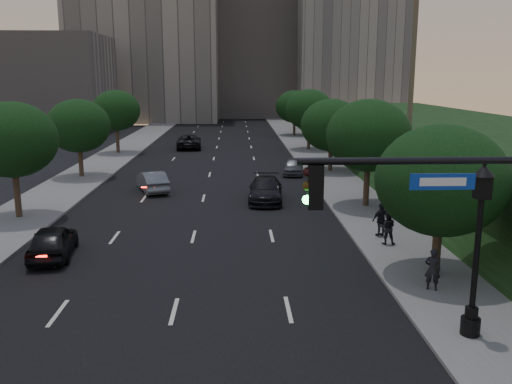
{
  "coord_description": "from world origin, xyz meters",
  "views": [
    {
      "loc": [
        2.19,
        -12.67,
        8.02
      ],
      "look_at": [
        2.98,
        8.07,
        3.6
      ],
      "focal_mm": 38.0,
      "sensor_mm": 36.0,
      "label": 1
    }
  ],
  "objects_px": {
    "pedestrian_a": "(433,269)",
    "pedestrian_c": "(381,220)",
    "sedan_near_left": "(53,241)",
    "sedan_near_right": "(266,190)",
    "pedestrian_b": "(387,228)",
    "sedan_far_right": "(293,166)",
    "street_lamp": "(476,259)",
    "traffic_signal_mast": "(489,278)",
    "sedan_far_left": "(189,142)",
    "sedan_mid_left": "(152,182)"
  },
  "relations": [
    {
      "from": "pedestrian_a",
      "to": "pedestrian_c",
      "type": "relative_size",
      "value": 0.95
    },
    {
      "from": "sedan_near_left",
      "to": "sedan_near_right",
      "type": "relative_size",
      "value": 0.82
    },
    {
      "from": "sedan_near_left",
      "to": "pedestrian_b",
      "type": "relative_size",
      "value": 2.7
    },
    {
      "from": "sedan_far_right",
      "to": "pedestrian_a",
      "type": "distance_m",
      "value": 25.76
    },
    {
      "from": "street_lamp",
      "to": "pedestrian_c",
      "type": "height_order",
      "value": "street_lamp"
    },
    {
      "from": "sedan_near_right",
      "to": "pedestrian_a",
      "type": "relative_size",
      "value": 3.3
    },
    {
      "from": "pedestrian_a",
      "to": "pedestrian_b",
      "type": "distance_m",
      "value": 5.72
    },
    {
      "from": "street_lamp",
      "to": "sedan_far_right",
      "type": "distance_m",
      "value": 29.43
    },
    {
      "from": "traffic_signal_mast",
      "to": "pedestrian_b",
      "type": "distance_m",
      "value": 13.96
    },
    {
      "from": "street_lamp",
      "to": "sedan_far_left",
      "type": "distance_m",
      "value": 48.1
    },
    {
      "from": "sedan_far_right",
      "to": "pedestrian_a",
      "type": "height_order",
      "value": "pedestrian_a"
    },
    {
      "from": "sedan_near_left",
      "to": "sedan_mid_left",
      "type": "xyz_separation_m",
      "value": [
        2.37,
        14.24,
        -0.01
      ]
    },
    {
      "from": "sedan_near_left",
      "to": "pedestrian_b",
      "type": "xyz_separation_m",
      "value": [
        15.53,
        0.91,
        0.22
      ]
    },
    {
      "from": "traffic_signal_mast",
      "to": "sedan_far_left",
      "type": "xyz_separation_m",
      "value": [
        -10.91,
        50.64,
        -2.87
      ]
    },
    {
      "from": "traffic_signal_mast",
      "to": "sedan_near_right",
      "type": "distance_m",
      "value": 24.05
    },
    {
      "from": "sedan_far_right",
      "to": "pedestrian_c",
      "type": "height_order",
      "value": "pedestrian_c"
    },
    {
      "from": "sedan_mid_left",
      "to": "sedan_near_left",
      "type": "bearing_deg",
      "value": 60.89
    },
    {
      "from": "sedan_mid_left",
      "to": "sedan_near_right",
      "type": "relative_size",
      "value": 0.84
    },
    {
      "from": "sedan_near_left",
      "to": "pedestrian_a",
      "type": "height_order",
      "value": "pedestrian_a"
    },
    {
      "from": "sedan_near_left",
      "to": "sedan_mid_left",
      "type": "relative_size",
      "value": 0.98
    },
    {
      "from": "sedan_mid_left",
      "to": "pedestrian_a",
      "type": "bearing_deg",
      "value": 105.25
    },
    {
      "from": "street_lamp",
      "to": "pedestrian_b",
      "type": "distance_m",
      "value": 9.5
    },
    {
      "from": "sedan_mid_left",
      "to": "pedestrian_c",
      "type": "xyz_separation_m",
      "value": [
        13.22,
        -12.01,
        0.27
      ]
    },
    {
      "from": "pedestrian_b",
      "to": "street_lamp",
      "type": "bearing_deg",
      "value": 102.85
    },
    {
      "from": "sedan_near_right",
      "to": "pedestrian_c",
      "type": "distance_m",
      "value": 10.19
    },
    {
      "from": "pedestrian_a",
      "to": "pedestrian_b",
      "type": "height_order",
      "value": "pedestrian_b"
    },
    {
      "from": "sedan_mid_left",
      "to": "pedestrian_b",
      "type": "bearing_deg",
      "value": 114.98
    },
    {
      "from": "sedan_far_left",
      "to": "pedestrian_c",
      "type": "distance_m",
      "value": 37.88
    },
    {
      "from": "sedan_near_left",
      "to": "sedan_far_right",
      "type": "distance_m",
      "value": 24.6
    },
    {
      "from": "traffic_signal_mast",
      "to": "sedan_near_right",
      "type": "height_order",
      "value": "traffic_signal_mast"
    },
    {
      "from": "sedan_mid_left",
      "to": "sedan_far_right",
      "type": "bearing_deg",
      "value": -168.17
    },
    {
      "from": "street_lamp",
      "to": "traffic_signal_mast",
      "type": "bearing_deg",
      "value": -111.57
    },
    {
      "from": "pedestrian_b",
      "to": "sedan_mid_left",
      "type": "bearing_deg",
      "value": -32.73
    },
    {
      "from": "sedan_far_left",
      "to": "pedestrian_b",
      "type": "height_order",
      "value": "pedestrian_b"
    },
    {
      "from": "sedan_near_right",
      "to": "pedestrian_a",
      "type": "bearing_deg",
      "value": -67.06
    },
    {
      "from": "pedestrian_b",
      "to": "pedestrian_c",
      "type": "bearing_deg",
      "value": -79.79
    },
    {
      "from": "pedestrian_a",
      "to": "sedan_far_left",
      "type": "bearing_deg",
      "value": -50.57
    },
    {
      "from": "sedan_near_right",
      "to": "pedestrian_c",
      "type": "bearing_deg",
      "value": -54.46
    },
    {
      "from": "sedan_near_left",
      "to": "sedan_far_right",
      "type": "xyz_separation_m",
      "value": [
        13.11,
        20.82,
        -0.06
      ]
    },
    {
      "from": "traffic_signal_mast",
      "to": "pedestrian_a",
      "type": "relative_size",
      "value": 4.34
    },
    {
      "from": "sedan_mid_left",
      "to": "pedestrian_c",
      "type": "height_order",
      "value": "pedestrian_c"
    },
    {
      "from": "pedestrian_c",
      "to": "pedestrian_b",
      "type": "bearing_deg",
      "value": 68.96
    },
    {
      "from": "sedan_near_right",
      "to": "pedestrian_b",
      "type": "relative_size",
      "value": 3.28
    },
    {
      "from": "sedan_near_left",
      "to": "street_lamp",
      "type": "bearing_deg",
      "value": 143.87
    },
    {
      "from": "street_lamp",
      "to": "sedan_near_left",
      "type": "xyz_separation_m",
      "value": [
        -15.57,
        8.44,
        -1.89
      ]
    },
    {
      "from": "traffic_signal_mast",
      "to": "sedan_far_left",
      "type": "height_order",
      "value": "traffic_signal_mast"
    },
    {
      "from": "sedan_mid_left",
      "to": "sedan_near_right",
      "type": "height_order",
      "value": "sedan_near_right"
    },
    {
      "from": "sedan_mid_left",
      "to": "pedestrian_a",
      "type": "height_order",
      "value": "pedestrian_a"
    },
    {
      "from": "street_lamp",
      "to": "pedestrian_a",
      "type": "distance_m",
      "value": 4.01
    },
    {
      "from": "sedan_near_right",
      "to": "sedan_far_right",
      "type": "relative_size",
      "value": 1.32
    }
  ]
}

